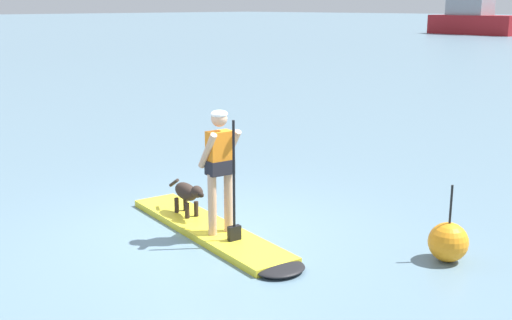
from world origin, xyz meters
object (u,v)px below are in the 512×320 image
object	(u,v)px
person_paddler	(220,163)
marker_buoy	(448,242)
paddleboard	(216,233)
moored_boat_center	(474,19)
dog	(188,193)

from	to	relation	value
person_paddler	marker_buoy	size ratio (longest dim) A/B	1.71
paddleboard	moored_boat_center	bearing A→B (deg)	113.18
person_paddler	dog	world-z (taller)	person_paddler
paddleboard	moored_boat_center	size ratio (longest dim) A/B	0.36
dog	marker_buoy	bearing A→B (deg)	20.47
moored_boat_center	dog	bearing A→B (deg)	-67.39
paddleboard	marker_buoy	distance (m)	3.15
dog	moored_boat_center	world-z (taller)	moored_boat_center
moored_boat_center	marker_buoy	distance (m)	67.08
person_paddler	dog	distance (m)	1.16
moored_boat_center	marker_buoy	xyz separation A→B (m)	(29.25, -60.35, -1.35)
dog	marker_buoy	world-z (taller)	marker_buoy
moored_boat_center	paddleboard	bearing A→B (deg)	-66.82
person_paddler	moored_boat_center	world-z (taller)	moored_boat_center
dog	moored_boat_center	xyz separation A→B (m)	(-25.68, 61.68, 1.16)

